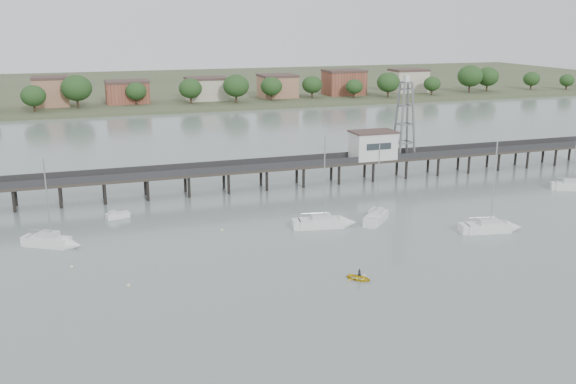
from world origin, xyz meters
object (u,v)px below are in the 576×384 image
sailboat_b (57,242)px  yellow_dinghy (359,280)px  sailboat_d (496,227)px  sailboat_e (574,187)px  sailboat_c (378,216)px  sailboat_f (330,223)px  pier (245,169)px  lattice_tower (405,120)px  white_tender (117,215)px

sailboat_b → yellow_dinghy: size_ratio=4.32×
sailboat_d → sailboat_e: (27.40, 15.10, 0.02)m
sailboat_c → sailboat_f: bearing=139.4°
pier → lattice_tower: size_ratio=9.68×
sailboat_e → sailboat_d: bearing=-120.6°
sailboat_e → pier: bearing=-168.3°
yellow_dinghy → white_tender: bearing=87.0°
sailboat_c → sailboat_b: 46.48m
lattice_tower → sailboat_f: lattice_tower is taller
lattice_tower → sailboat_d: 35.86m
lattice_tower → sailboat_c: (-16.79, -23.74, -10.45)m
pier → sailboat_f: bearing=-75.3°
sailboat_b → sailboat_f: bearing=25.6°
sailboat_d → sailboat_c: size_ratio=1.12×
sailboat_b → white_tender: sailboat_b is taller
pier → sailboat_e: (55.74, -19.05, -3.14)m
sailboat_d → sailboat_c: sailboat_d is taller
white_tender → sailboat_e: bearing=-21.3°
sailboat_d → white_tender: 56.71m
sailboat_f → white_tender: 32.84m
lattice_tower → sailboat_b: bearing=-161.6°
white_tender → yellow_dinghy: bearing=-68.1°
sailboat_e → sailboat_c: bearing=-143.0°
lattice_tower → yellow_dinghy: 54.10m
sailboat_e → white_tender: (-78.82, 8.81, -0.24)m
sailboat_c → white_tender: size_ratio=3.33×
yellow_dinghy → sailboat_f: bearing=37.9°
sailboat_d → sailboat_b: size_ratio=1.10×
lattice_tower → sailboat_d: lattice_tower is taller
pier → yellow_dinghy: 44.31m
sailboat_d → sailboat_c: (-13.63, 10.41, 0.01)m
sailboat_c → sailboat_b: (-46.40, 2.76, -0.00)m
sailboat_e → sailboat_f: 49.58m
sailboat_f → yellow_dinghy: sailboat_f is taller
lattice_tower → sailboat_c: lattice_tower is taller
lattice_tower → sailboat_f: size_ratio=1.08×
yellow_dinghy → pier: bearing=53.1°
sailboat_f → white_tender: size_ratio=3.85×
sailboat_b → white_tender: (8.60, 10.73, -0.23)m
white_tender → sailboat_d: bearing=-39.8°
pier → lattice_tower: lattice_tower is taller
sailboat_d → pier: bearing=140.0°
lattice_tower → yellow_dinghy: bearing=-123.6°
white_tender → yellow_dinghy: yellow_dinghy is taller
pier → white_tender: 25.48m
sailboat_b → sailboat_f: (38.15, -3.60, -0.01)m
pier → sailboat_d: bearing=-50.3°
sailboat_c → sailboat_e: bearing=-39.9°
sailboat_d → white_tender: bearing=165.4°
lattice_tower → sailboat_b: lattice_tower is taller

